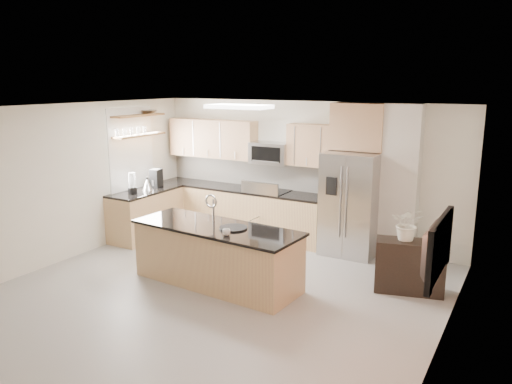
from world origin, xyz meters
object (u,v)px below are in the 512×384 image
Objects in this scene: blender at (132,184)px; flower_vase at (409,215)px; range at (267,214)px; coffee_maker at (156,178)px; platter at (233,228)px; microwave at (271,153)px; island at (217,255)px; television at (428,246)px; kettle at (147,184)px; bowl at (149,111)px; refrigerator at (351,204)px; credenza at (410,266)px; cup at (226,232)px.

blender is 0.54× the size of flower_vase.
range is 3.27× the size of coffee_maker.
microwave is at bearing 105.89° from platter.
coffee_maker is (-2.78, 1.56, 0.19)m from platter.
microwave is 0.29× the size of island.
blender is 0.36× the size of television.
kettle is 0.69× the size of bowl.
island is at bearing -119.10° from refrigerator.
microwave is at bearing 21.95° from coffee_maker.
range is at bearing -90.00° from microwave.
refrigerator reaches higher than island.
kettle is at bearing 178.53° from flower_vase.
flower_vase reaches higher than credenza.
range is 1.20× the size of credenza.
credenza is at bearing -23.96° from microwave.
bowl is at bearing 159.50° from credenza.
flower_vase is (4.91, -0.13, 0.09)m from kettle.
microwave is at bearing 141.54° from credenza.
television is at bearing -16.52° from platter.
island is at bearing -176.38° from platter.
blender is (-2.84, 1.20, 0.16)m from cup.
flower_vase is (4.98, -0.46, 0.04)m from coffee_maker.
flower_vase reaches higher than coffee_maker.
coffee_maker is at bearing 160.22° from credenza.
blender reaches higher than range.
microwave is 1.04× the size of flower_vase.
credenza is (2.95, -1.19, -0.09)m from range.
refrigerator is 6.94× the size of kettle.
range is 3.02m from bowl.
range is at bearing 106.71° from platter.
island is (0.41, -2.42, -1.18)m from microwave.
platter is 2.91m from blender.
blender is 0.68m from coffee_maker.
island reaches higher than coffee_maker.
kettle is (-3.68, -1.00, 0.14)m from refrigerator.
range is 1.06× the size of television.
refrigerator is 4.23m from bowl.
television reaches higher than range.
cup is (-2.18, -1.40, 0.55)m from credenza.
cup is 0.10× the size of television.
platter is 2.47m from flower_vase.
television is at bearing -58.96° from refrigerator.
island is 23.80× the size of cup.
flower_vase is at bearing -5.97° from bowl.
kettle is (-2.03, -1.05, 0.56)m from range.
cup is at bearing -74.21° from microwave.
island is 0.53m from platter.
island is at bearing -20.05° from blender.
television is at bearing -17.16° from blender.
microwave is at bearing 155.73° from flower_vase.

